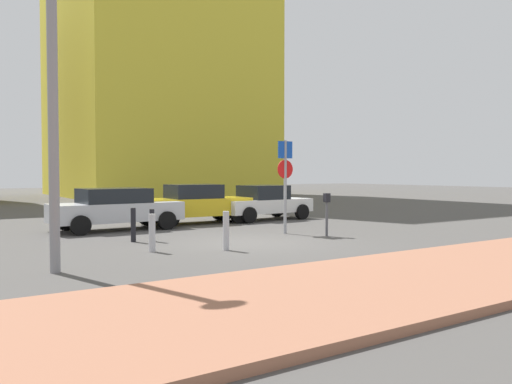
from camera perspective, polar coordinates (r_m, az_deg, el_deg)
name	(u,v)px	position (r m, az deg, el deg)	size (l,w,h in m)	color
ground_plane	(251,243)	(14.64, -0.52, -5.63)	(120.00, 120.00, 0.00)	#4C4947
sidewalk_brick	(428,276)	(10.16, 18.48, -8.80)	(40.00, 4.06, 0.14)	#9E664C
parked_car_silver	(116,208)	(18.40, -15.24, -1.73)	(4.44, 2.05, 1.45)	#B7BABF
parked_car_yellow	(196,203)	(20.27, -6.67, -1.26)	(4.22, 2.05, 1.53)	gold
parked_car_white	(264,202)	(21.67, 0.86, -1.16)	(4.25, 2.14, 1.46)	white
parking_sign_post	(285,175)	(16.70, 3.25, 1.89)	(0.60, 0.10, 3.03)	gray
parking_meter	(327,208)	(16.21, 7.84, -1.79)	(0.18, 0.14, 1.34)	#4C4C51
street_lamp	(52,62)	(11.09, -21.62, 13.26)	(0.70, 0.36, 7.05)	gray
traffic_bollard_near	(133,225)	(15.16, -13.43, -3.57)	(0.15, 0.15, 0.97)	black
traffic_bollard_mid	(152,225)	(15.18, -11.44, -3.63)	(0.14, 0.14, 0.93)	black
traffic_bollard_far	(152,233)	(13.17, -11.43, -4.46)	(0.17, 0.17, 0.95)	#B7B7BC
traffic_bollard_edge	(226,231)	(13.18, -3.33, -4.31)	(0.16, 0.16, 1.00)	#B7B7BC
building_colorful_midrise	(154,14)	(48.22, -11.26, 18.75)	(15.33, 17.58, 31.61)	gold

